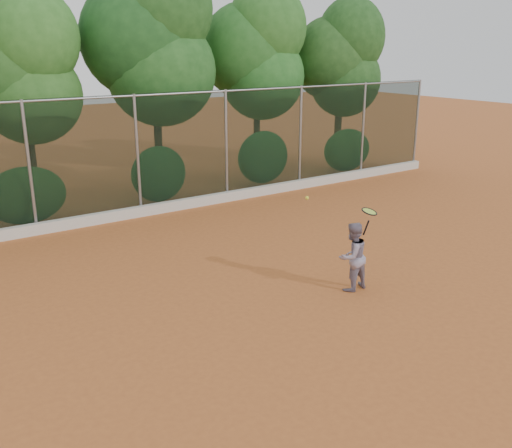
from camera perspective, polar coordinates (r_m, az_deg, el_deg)
ground at (r=11.53m, az=2.85°, el=-7.17°), size 80.00×80.00×0.00m
concrete_curb at (r=17.06m, az=-11.19°, el=1.31°), size 24.00×0.20×0.30m
tennis_player at (r=11.70m, az=9.60°, el=-3.23°), size 0.73×0.58×1.43m
chainlink_fence at (r=16.84m, az=-11.78°, el=7.04°), size 24.09×0.09×3.50m
foliage_backdrop at (r=18.24m, az=-16.48°, el=15.53°), size 23.70×3.63×7.55m
tennis_racket at (r=11.44m, az=11.23°, el=1.04°), size 0.43×0.42×0.57m
tennis_ball_in_flight at (r=11.21m, az=5.12°, el=2.62°), size 0.07×0.07×0.07m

